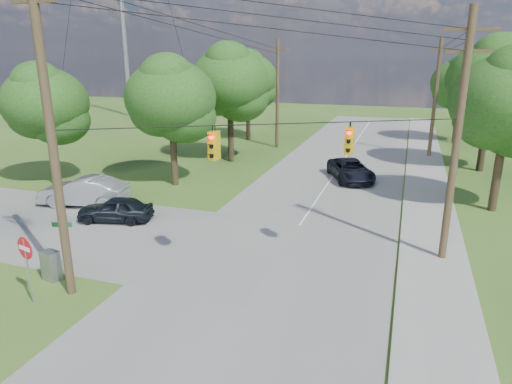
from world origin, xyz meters
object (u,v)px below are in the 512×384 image
(pole_ne, at_px, (457,137))
(control_cabinet, at_px, (51,266))
(pole_north_e, at_px, (435,98))
(car_cross_silver, at_px, (84,191))
(car_main_north, at_px, (351,170))
(car_cross_dark, at_px, (115,209))
(pole_north_w, at_px, (277,93))
(pole_sw, at_px, (50,130))
(do_not_enter_sign, at_px, (26,255))

(pole_ne, height_order, control_cabinet, pole_ne)
(pole_north_e, height_order, control_cabinet, pole_north_e)
(car_cross_silver, xyz_separation_m, control_cabinet, (4.91, -8.21, -0.27))
(car_cross_silver, height_order, car_main_north, car_cross_silver)
(car_cross_dark, height_order, car_main_north, car_main_north)
(pole_north_w, relative_size, car_main_north, 1.91)
(pole_sw, relative_size, do_not_enter_sign, 4.70)
(pole_ne, relative_size, car_cross_dark, 2.65)
(control_cabinet, xyz_separation_m, do_not_enter_sign, (0.54, -1.61, 1.23))
(pole_north_e, height_order, car_cross_dark, pole_north_e)
(car_cross_silver, bearing_deg, pole_sw, 25.28)
(car_cross_dark, height_order, control_cabinet, car_cross_dark)
(car_cross_dark, bearing_deg, pole_sw, 9.26)
(car_main_north, relative_size, do_not_enter_sign, 2.05)
(pole_north_e, bearing_deg, car_cross_silver, -133.64)
(do_not_enter_sign, bearing_deg, pole_north_w, 103.06)
(car_cross_dark, xyz_separation_m, car_cross_silver, (-3.37, 1.73, 0.18))
(pole_ne, height_order, car_cross_silver, pole_ne)
(pole_sw, bearing_deg, car_main_north, 67.96)
(pole_ne, distance_m, car_cross_silver, 20.38)
(do_not_enter_sign, bearing_deg, car_cross_dark, 118.34)
(pole_north_e, xyz_separation_m, car_cross_dark, (-16.45, -22.51, -4.42))
(pole_ne, distance_m, car_cross_dark, 17.13)
(car_main_north, xyz_separation_m, do_not_enter_sign, (-8.82, -20.64, 1.09))
(car_cross_dark, distance_m, car_main_north, 16.62)
(pole_north_e, xyz_separation_m, control_cabinet, (-14.91, -29.00, -4.51))
(pole_north_e, xyz_separation_m, pole_north_w, (-13.90, 0.00, 0.00))
(pole_north_e, height_order, car_cross_silver, pole_north_e)
(pole_north_w, bearing_deg, pole_ne, -57.71)
(pole_ne, height_order, pole_north_e, pole_ne)
(pole_north_e, bearing_deg, pole_ne, -90.00)
(pole_sw, distance_m, car_cross_silver, 12.09)
(pole_sw, distance_m, pole_north_e, 32.55)
(car_cross_silver, relative_size, do_not_enter_sign, 2.03)
(car_cross_dark, height_order, do_not_enter_sign, do_not_enter_sign)
(pole_sw, bearing_deg, do_not_enter_sign, -130.88)
(car_cross_dark, height_order, car_cross_silver, car_cross_silver)
(control_cabinet, bearing_deg, do_not_enter_sign, -57.68)
(car_cross_dark, bearing_deg, pole_north_e, 130.49)
(control_cabinet, bearing_deg, pole_north_e, 76.53)
(pole_ne, distance_m, pole_north_w, 26.03)
(car_cross_dark, bearing_deg, car_cross_silver, -130.50)
(pole_north_e, bearing_deg, car_main_north, -119.12)
(control_cabinet, distance_m, do_not_enter_sign, 2.10)
(pole_north_w, bearing_deg, control_cabinet, -92.00)
(car_main_north, distance_m, do_not_enter_sign, 22.47)
(pole_ne, bearing_deg, control_cabinet, -154.86)
(car_cross_dark, distance_m, do_not_enter_sign, 8.43)
(pole_north_e, relative_size, car_cross_silver, 1.93)
(pole_north_w, relative_size, do_not_enter_sign, 3.91)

